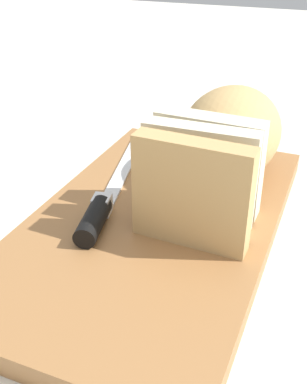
# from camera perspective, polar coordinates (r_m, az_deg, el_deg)

# --- Properties ---
(ground_plane) EXTENTS (3.00, 3.00, 0.00)m
(ground_plane) POSITION_cam_1_polar(r_m,az_deg,el_deg) (0.52, -0.00, -5.04)
(ground_plane) COLOR silver
(cutting_board) EXTENTS (0.43, 0.26, 0.02)m
(cutting_board) POSITION_cam_1_polar(r_m,az_deg,el_deg) (0.51, -0.00, -4.01)
(cutting_board) COLOR #9E6B3D
(cutting_board) RESTS_ON ground_plane
(bread_loaf) EXTENTS (0.25, 0.12, 0.11)m
(bread_loaf) POSITION_cam_1_polar(r_m,az_deg,el_deg) (0.54, 8.23, 5.63)
(bread_loaf) COLOR tan
(bread_loaf) RESTS_ON cutting_board
(bread_knife) EXTENTS (0.26, 0.07, 0.02)m
(bread_knife) POSITION_cam_1_polar(r_m,az_deg,el_deg) (0.51, -6.16, -1.68)
(bread_knife) COLOR silver
(bread_knife) RESTS_ON cutting_board
(crumb_near_knife) EXTENTS (0.00, 0.00, 0.00)m
(crumb_near_knife) POSITION_cam_1_polar(r_m,az_deg,el_deg) (0.56, 2.98, 1.17)
(crumb_near_knife) COLOR tan
(crumb_near_knife) RESTS_ON cutting_board
(crumb_near_loaf) EXTENTS (0.00, 0.00, 0.00)m
(crumb_near_loaf) POSITION_cam_1_polar(r_m,az_deg,el_deg) (0.55, -1.60, 0.42)
(crumb_near_loaf) COLOR tan
(crumb_near_loaf) RESTS_ON cutting_board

